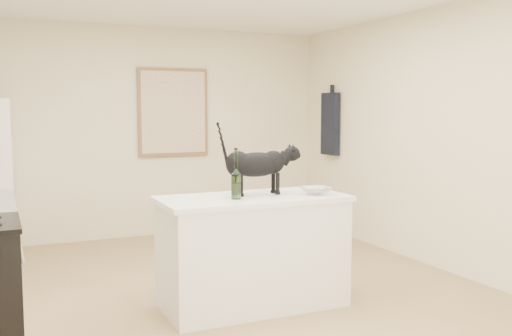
# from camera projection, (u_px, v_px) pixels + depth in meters

# --- Properties ---
(floor) EXTENTS (5.50, 5.50, 0.00)m
(floor) POSITION_uv_depth(u_px,v_px,m) (232.00, 300.00, 4.86)
(floor) COLOR #9F7E54
(floor) RESTS_ON ground
(wall_back) EXTENTS (4.50, 0.00, 4.50)m
(wall_back) POSITION_uv_depth(u_px,v_px,m) (150.00, 132.00, 7.22)
(wall_back) COLOR beige
(wall_back) RESTS_ON ground
(wall_front) EXTENTS (4.50, 0.00, 4.50)m
(wall_front) POSITION_uv_depth(u_px,v_px,m) (497.00, 186.00, 2.23)
(wall_front) COLOR beige
(wall_front) RESTS_ON ground
(wall_right) EXTENTS (0.00, 5.50, 5.50)m
(wall_right) POSITION_uv_depth(u_px,v_px,m) (446.00, 139.00, 5.64)
(wall_right) COLOR beige
(wall_right) RESTS_ON ground
(island_base) EXTENTS (1.44, 0.67, 0.86)m
(island_base) POSITION_uv_depth(u_px,v_px,m) (253.00, 254.00, 4.67)
(island_base) COLOR white
(island_base) RESTS_ON floor
(island_top) EXTENTS (1.50, 0.70, 0.04)m
(island_top) POSITION_uv_depth(u_px,v_px,m) (253.00, 199.00, 4.63)
(island_top) COLOR white
(island_top) RESTS_ON island_base
(artwork_frame) EXTENTS (0.90, 0.03, 1.10)m
(artwork_frame) POSITION_uv_depth(u_px,v_px,m) (173.00, 112.00, 7.29)
(artwork_frame) COLOR brown
(artwork_frame) RESTS_ON wall_back
(artwork_canvas) EXTENTS (0.82, 0.00, 1.02)m
(artwork_canvas) POSITION_uv_depth(u_px,v_px,m) (174.00, 112.00, 7.27)
(artwork_canvas) COLOR beige
(artwork_canvas) RESTS_ON wall_back
(hanging_garment) EXTENTS (0.08, 0.34, 0.80)m
(hanging_garment) POSITION_uv_depth(u_px,v_px,m) (330.00, 124.00, 7.47)
(hanging_garment) COLOR black
(hanging_garment) RESTS_ON wall_right
(black_cat) EXTENTS (0.64, 0.22, 0.44)m
(black_cat) POSITION_uv_depth(u_px,v_px,m) (256.00, 168.00, 4.68)
(black_cat) COLOR black
(black_cat) RESTS_ON island_top
(wine_bottle) EXTENTS (0.08, 0.08, 0.35)m
(wine_bottle) POSITION_uv_depth(u_px,v_px,m) (236.00, 177.00, 4.46)
(wine_bottle) COLOR #235321
(wine_bottle) RESTS_ON island_top
(glass_bowl) EXTENTS (0.29, 0.29, 0.06)m
(glass_bowl) POSITION_uv_depth(u_px,v_px,m) (316.00, 191.00, 4.71)
(glass_bowl) COLOR white
(glass_bowl) RESTS_ON island_top
(fridge_paper) EXTENTS (0.01, 0.12, 0.16)m
(fridge_paper) POSITION_uv_depth(u_px,v_px,m) (11.00, 143.00, 6.31)
(fridge_paper) COLOR white
(fridge_paper) RESTS_ON fridge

